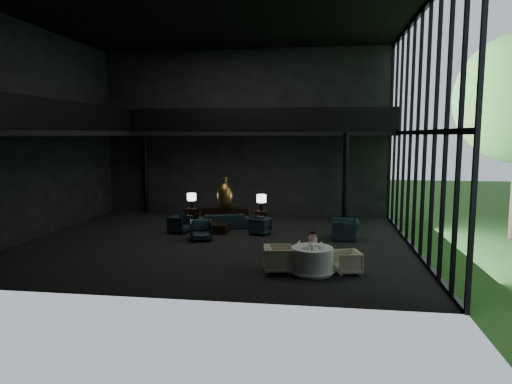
# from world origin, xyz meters

# --- Properties ---
(floor) EXTENTS (14.00, 12.00, 0.02)m
(floor) POSITION_xyz_m (0.00, 0.00, 0.00)
(floor) COLOR black
(floor) RESTS_ON ground
(ceiling) EXTENTS (14.00, 12.00, 0.02)m
(ceiling) POSITION_xyz_m (0.00, 0.00, 8.00)
(ceiling) COLOR black
(ceiling) RESTS_ON ground
(wall_back) EXTENTS (14.00, 0.04, 8.00)m
(wall_back) POSITION_xyz_m (0.00, 6.00, 4.00)
(wall_back) COLOR black
(wall_back) RESTS_ON ground
(wall_front) EXTENTS (14.00, 0.04, 8.00)m
(wall_front) POSITION_xyz_m (0.00, -6.00, 4.00)
(wall_front) COLOR black
(wall_front) RESTS_ON ground
(wall_left) EXTENTS (0.04, 12.00, 8.00)m
(wall_left) POSITION_xyz_m (-7.00, 0.00, 4.00)
(wall_left) COLOR black
(wall_left) RESTS_ON ground
(curtain_wall) EXTENTS (0.20, 12.00, 8.00)m
(curtain_wall) POSITION_xyz_m (6.95, 0.00, 4.00)
(curtain_wall) COLOR black
(curtain_wall) RESTS_ON ground
(mezzanine_left) EXTENTS (2.00, 12.00, 0.25)m
(mezzanine_left) POSITION_xyz_m (-6.00, 0.00, 4.00)
(mezzanine_left) COLOR black
(mezzanine_left) RESTS_ON wall_left
(mezzanine_back) EXTENTS (12.00, 2.00, 0.25)m
(mezzanine_back) POSITION_xyz_m (1.00, 5.00, 4.00)
(mezzanine_back) COLOR black
(mezzanine_back) RESTS_ON wall_back
(railing_left) EXTENTS (0.06, 12.00, 1.00)m
(railing_left) POSITION_xyz_m (-5.00, 0.00, 4.60)
(railing_left) COLOR black
(railing_left) RESTS_ON mezzanine_left
(railing_back) EXTENTS (12.00, 0.06, 1.00)m
(railing_back) POSITION_xyz_m (1.00, 4.00, 4.60)
(railing_back) COLOR black
(railing_back) RESTS_ON mezzanine_back
(column_nw) EXTENTS (0.24, 0.24, 4.00)m
(column_nw) POSITION_xyz_m (-5.00, 5.70, 2.00)
(column_nw) COLOR black
(column_nw) RESTS_ON floor
(column_ne) EXTENTS (0.24, 0.24, 4.00)m
(column_ne) POSITION_xyz_m (4.80, 4.00, 2.00)
(column_ne) COLOR black
(column_ne) RESTS_ON floor
(console) EXTENTS (2.15, 0.49, 0.68)m
(console) POSITION_xyz_m (-0.45, 3.60, 0.34)
(console) COLOR black
(console) RESTS_ON floor
(bronze_urn) EXTENTS (0.74, 0.74, 1.38)m
(bronze_urn) POSITION_xyz_m (-0.45, 3.46, 1.28)
(bronze_urn) COLOR #A38A36
(bronze_urn) RESTS_ON console
(side_table_left) EXTENTS (0.55, 0.55, 0.60)m
(side_table_left) POSITION_xyz_m (-2.05, 3.69, 0.30)
(side_table_left) COLOR black
(side_table_left) RESTS_ON floor
(table_lamp_left) EXTENTS (0.41, 0.41, 0.68)m
(table_lamp_left) POSITION_xyz_m (-2.05, 3.71, 1.09)
(table_lamp_left) COLOR black
(table_lamp_left) RESTS_ON side_table_left
(side_table_right) EXTENTS (0.52, 0.52, 0.57)m
(side_table_right) POSITION_xyz_m (1.15, 3.64, 0.29)
(side_table_right) COLOR black
(side_table_right) RESTS_ON floor
(table_lamp_right) EXTENTS (0.43, 0.43, 0.71)m
(table_lamp_right) POSITION_xyz_m (1.15, 3.67, 1.09)
(table_lamp_right) COLOR black
(table_lamp_right) RESTS_ON side_table_right
(sofa) EXTENTS (2.31, 1.24, 0.87)m
(sofa) POSITION_xyz_m (-0.28, 2.43, 0.43)
(sofa) COLOR black
(sofa) RESTS_ON floor
(lounge_armchair_west) EXTENTS (0.87, 0.90, 0.75)m
(lounge_armchair_west) POSITION_xyz_m (-1.84, 1.23, 0.38)
(lounge_armchair_west) COLOR black
(lounge_armchair_west) RESTS_ON floor
(lounge_armchair_east) EXTENTS (0.84, 0.87, 0.72)m
(lounge_armchair_east) POSITION_xyz_m (1.38, 1.41, 0.36)
(lounge_armchair_east) COLOR black
(lounge_armchair_east) RESTS_ON floor
(lounge_armchair_south) EXTENTS (1.05, 1.01, 0.88)m
(lounge_armchair_south) POSITION_xyz_m (-0.66, 0.09, 0.44)
(lounge_armchair_south) COLOR black
(lounge_armchair_south) RESTS_ON floor
(window_armchair) EXTENTS (0.79, 1.20, 1.04)m
(window_armchair) POSITION_xyz_m (4.68, 1.00, 0.52)
(window_armchair) COLOR black
(window_armchair) RESTS_ON floor
(coffee_table) EXTENTS (0.92, 0.92, 0.37)m
(coffee_table) POSITION_xyz_m (-0.33, 1.45, 0.19)
(coffee_table) COLOR black
(coffee_table) RESTS_ON floor
(dining_table) EXTENTS (1.35, 1.35, 0.75)m
(dining_table) POSITION_xyz_m (3.52, -3.44, 0.33)
(dining_table) COLOR white
(dining_table) RESTS_ON floor
(dining_chair_north) EXTENTS (0.78, 0.74, 0.71)m
(dining_chair_north) POSITION_xyz_m (3.41, -2.61, 0.36)
(dining_chair_north) COLOR beige
(dining_chair_north) RESTS_ON floor
(dining_chair_east) EXTENTS (0.74, 0.77, 0.66)m
(dining_chair_east) POSITION_xyz_m (4.52, -3.31, 0.33)
(dining_chair_east) COLOR #BEB19B
(dining_chair_east) RESTS_ON floor
(dining_chair_west) EXTENTS (0.94, 0.99, 0.90)m
(dining_chair_west) POSITION_xyz_m (2.57, -3.46, 0.45)
(dining_chair_west) COLOR beige
(dining_chair_west) RESTS_ON floor
(child) EXTENTS (0.27, 0.27, 0.58)m
(child) POSITION_xyz_m (3.52, -2.48, 0.74)
(child) COLOR pink
(child) RESTS_ON dining_chair_north
(plate_a) EXTENTS (0.29, 0.29, 0.02)m
(plate_a) POSITION_xyz_m (3.37, -3.60, 0.76)
(plate_a) COLOR white
(plate_a) RESTS_ON dining_table
(plate_b) EXTENTS (0.24, 0.24, 0.01)m
(plate_b) POSITION_xyz_m (3.67, -3.26, 0.76)
(plate_b) COLOR white
(plate_b) RESTS_ON dining_table
(saucer) EXTENTS (0.21, 0.21, 0.01)m
(saucer) POSITION_xyz_m (3.78, -3.48, 0.76)
(saucer) COLOR white
(saucer) RESTS_ON dining_table
(coffee_cup) EXTENTS (0.10, 0.10, 0.06)m
(coffee_cup) POSITION_xyz_m (3.75, -3.61, 0.79)
(coffee_cup) COLOR white
(coffee_cup) RESTS_ON saucer
(cereal_bowl) EXTENTS (0.16, 0.16, 0.08)m
(cereal_bowl) POSITION_xyz_m (3.48, -3.29, 0.79)
(cereal_bowl) COLOR white
(cereal_bowl) RESTS_ON dining_table
(cream_pot) EXTENTS (0.07, 0.07, 0.07)m
(cream_pot) POSITION_xyz_m (3.52, -3.76, 0.79)
(cream_pot) COLOR #99999E
(cream_pot) RESTS_ON dining_table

